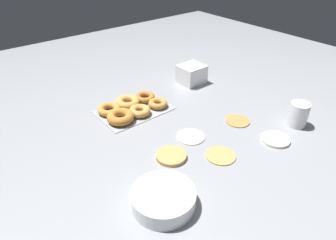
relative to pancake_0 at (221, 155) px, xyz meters
name	(u,v)px	position (x,y,z in m)	size (l,w,h in m)	color
ground_plane	(187,135)	(0.01, -0.18, 0.00)	(3.00, 3.00, 0.00)	gray
pancake_0	(221,155)	(0.00, 0.00, 0.00)	(0.11, 0.11, 0.01)	tan
pancake_1	(171,156)	(0.14, -0.11, 0.00)	(0.11, 0.11, 0.01)	tan
pancake_2	(275,139)	(-0.23, 0.07, 0.00)	(0.11, 0.11, 0.01)	silver
pancake_3	(191,136)	(0.00, -0.15, 0.00)	(0.11, 0.11, 0.01)	beige
pancake_4	(238,120)	(-0.23, -0.11, 0.00)	(0.10, 0.10, 0.01)	#B27F42
donut_tray	(131,108)	(0.08, -0.46, 0.01)	(0.32, 0.22, 0.04)	#93969B
batter_bowl	(163,199)	(0.30, 0.05, 0.02)	(0.19, 0.19, 0.05)	white
container_stack	(192,74)	(-0.33, -0.52, 0.04)	(0.12, 0.12, 0.10)	white
paper_cup	(298,115)	(-0.39, 0.06, 0.05)	(0.08, 0.08, 0.10)	white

